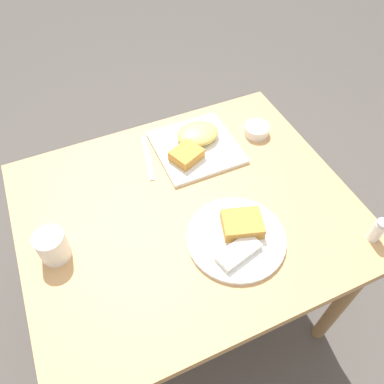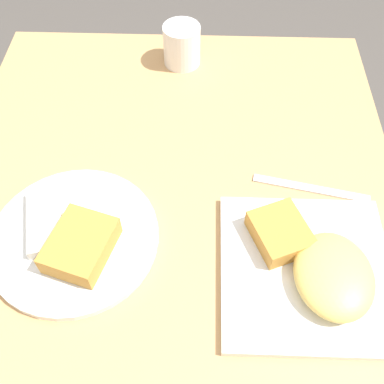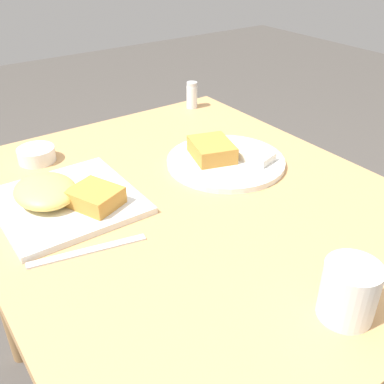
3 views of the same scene
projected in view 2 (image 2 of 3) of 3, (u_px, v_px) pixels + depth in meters
The scene contains 6 objects.
ground_plane at pixel (180, 333), 1.38m from camera, with size 8.00×8.00×0.00m, color #4C4742.
dining_table at pixel (173, 227), 0.88m from camera, with size 1.01×0.84×0.71m.
plate_square_near at pixel (313, 267), 0.71m from camera, with size 0.28×0.28×0.06m.
plate_oval_far at pixel (73, 238), 0.75m from camera, with size 0.29×0.29×0.05m.
butter_knife at pixel (311, 188), 0.83m from camera, with size 0.06×0.21×0.00m.
coffee_mug at pixel (181, 45), 1.01m from camera, with size 0.08×0.08×0.09m.
Camera 2 is at (-0.46, -0.05, 1.37)m, focal length 42.00 mm.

